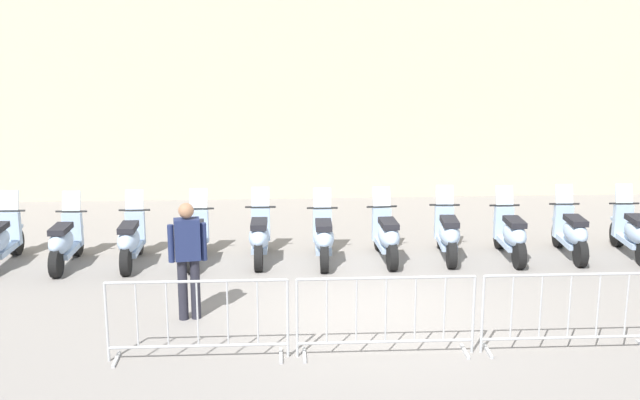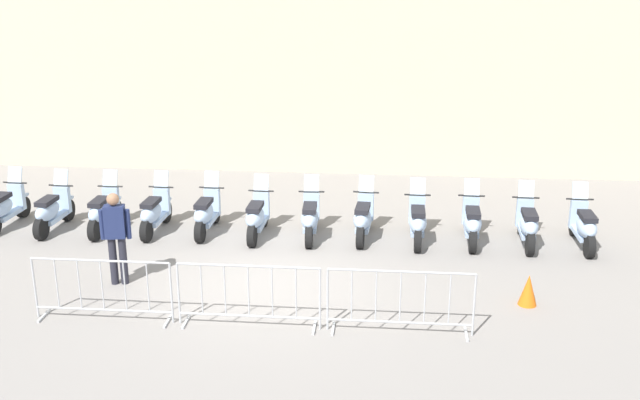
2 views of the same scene
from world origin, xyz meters
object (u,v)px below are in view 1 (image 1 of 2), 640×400
motorcycle_10 (633,233)px  motorcycle_2 (131,241)px  motorcycle_9 (572,233)px  barrier_segment_2 (569,313)px  motorcycle_1 (65,242)px  motorcycle_5 (323,238)px  motorcycle_0 (1,241)px  motorcycle_7 (448,235)px  motorcycle_8 (511,235)px  motorcycle_6 (387,236)px  officer_mid_plaza (188,254)px  motorcycle_3 (196,239)px  motorcycle_4 (260,237)px  barrier_segment_0 (198,320)px  barrier_segment_1 (386,316)px

motorcycle_10 → motorcycle_2: bearing=175.8°
motorcycle_9 → barrier_segment_2: bearing=-115.0°
motorcycle_1 → motorcycle_10: bearing=-4.0°
motorcycle_5 → motorcycle_9: size_ratio=1.00×
motorcycle_0 → motorcycle_7: same height
motorcycle_8 → motorcycle_1: bearing=175.9°
motorcycle_6 → motorcycle_9: size_ratio=1.00×
motorcycle_5 → barrier_segment_2: motorcycle_5 is taller
motorcycle_6 → officer_mid_plaza: officer_mid_plaza is taller
motorcycle_3 → motorcycle_9: bearing=-4.4°
motorcycle_5 → barrier_segment_2: 4.98m
motorcycle_4 → motorcycle_8: same height
motorcycle_0 → motorcycle_10: 11.27m
motorcycle_0 → motorcycle_2: bearing=-6.2°
motorcycle_0 → barrier_segment_0: motorcycle_0 is taller
motorcycle_8 → motorcycle_9: size_ratio=1.00×
motorcycle_3 → motorcycle_6: (3.38, -0.29, 0.00)m
motorcycle_1 → motorcycle_8: 7.89m
motorcycle_2 → barrier_segment_2: 7.52m
motorcycle_3 → barrier_segment_1: 4.95m
motorcycle_8 → barrier_segment_1: motorcycle_8 is taller
motorcycle_4 → barrier_segment_2: (3.78, -4.42, 0.07)m
motorcycle_3 → motorcycle_10: same height
motorcycle_4 → officer_mid_plaza: size_ratio=1.00×
motorcycle_0 → motorcycle_4: size_ratio=1.00×
motorcycle_4 → motorcycle_7: size_ratio=1.00×
motorcycle_7 → motorcycle_8: same height
motorcycle_7 → motorcycle_9: 2.26m
barrier_segment_0 → motorcycle_1: bearing=119.6°
motorcycle_10 → barrier_segment_2: motorcycle_10 is taller
motorcycle_1 → barrier_segment_1: motorcycle_1 is taller
motorcycle_4 → motorcycle_10: (6.74, -0.60, 0.00)m
barrier_segment_1 → motorcycle_0: bearing=142.3°
motorcycle_2 → motorcycle_4: same height
motorcycle_4 → motorcycle_9: (5.61, -0.49, 0.00)m
motorcycle_4 → barrier_segment_2: motorcycle_4 is taller
motorcycle_0 → motorcycle_5: (5.62, -0.53, 0.00)m
motorcycle_9 → motorcycle_10: (1.12, -0.11, 0.00)m
motorcycle_8 → officer_mid_plaza: 6.08m
motorcycle_1 → motorcycle_4: bearing=-1.8°
barrier_segment_2 → motorcycle_8: bearing=79.9°
motorcycle_6 → motorcycle_4: bearing=173.3°
motorcycle_0 → barrier_segment_0: bearing=-51.4°
motorcycle_2 → motorcycle_9: 7.89m
motorcycle_9 → barrier_segment_1: (-4.23, -3.75, 0.07)m
motorcycle_1 → motorcycle_3: bearing=-2.0°
motorcycle_3 → motorcycle_6: size_ratio=1.00×
motorcycle_4 → barrier_segment_1: bearing=-72.0°
motorcycle_4 → barrier_segment_0: (-1.02, -4.06, 0.07)m
motorcycle_0 → motorcycle_2: size_ratio=1.00×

